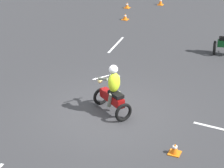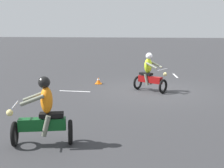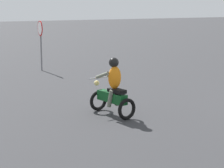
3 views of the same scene
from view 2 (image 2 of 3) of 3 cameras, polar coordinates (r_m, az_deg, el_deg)
name	(u,v)px [view 2 (image 2 of 3)]	position (r m, az deg, el deg)	size (l,w,h in m)	color
ground_plane	(152,91)	(13.70, 7.31, -1.22)	(120.00, 120.00, 0.00)	#333335
motorcycle_rider_foreground	(150,75)	(13.47, 6.88, 1.72)	(1.50, 1.28, 1.66)	black
motorcycle_rider_background	(44,116)	(7.51, -12.42, -5.67)	(1.56, 0.93, 1.66)	black
traffic_cone_mid_left	(98,81)	(15.14, -2.50, 0.57)	(0.32, 0.32, 0.32)	orange
lane_stripe_e	(75,91)	(13.57, -6.83, -1.31)	(0.10, 1.37, 0.01)	silver
lane_stripe_s	(175,76)	(18.00, 11.50, 1.51)	(0.10, 1.47, 0.01)	silver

